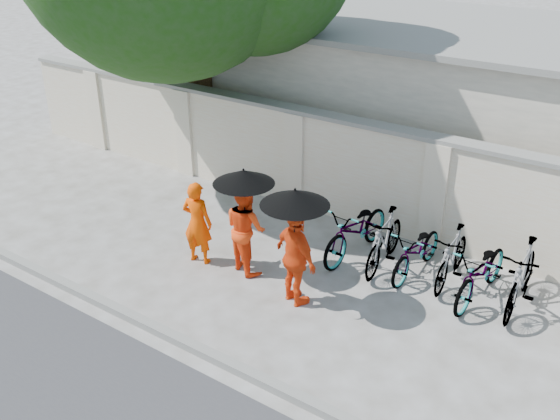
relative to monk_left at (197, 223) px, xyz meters
The scene contains 15 objects.
ground 1.38m from the monk_left, 11.19° to the right, with size 80.00×80.00×0.00m, color #A4A4A3.
kerb 2.34m from the monk_left, 59.46° to the right, with size 40.00×0.16×0.12m, color gray.
compound_wall 3.67m from the monk_left, 54.33° to the left, with size 20.00×0.30×2.00m, color silver.
building_behind 7.51m from the monk_left, 65.17° to the left, with size 14.00×6.00×3.20m, color beige.
monk_left is the anchor object (origin of this frame).
monk_center 0.89m from the monk_left, 17.79° to the left, with size 0.77×0.60×1.59m, color #F94010.
parasol_center 1.37m from the monk_left, 12.06° to the left, with size 1.02×1.02×0.99m.
monk_right 2.11m from the monk_left, ahead, with size 0.96×0.40×1.63m, color #E74111.
parasol_right 2.41m from the monk_left, ahead, with size 1.05×1.05×1.08m.
bike_0 2.81m from the monk_left, 38.72° to the left, with size 0.68×1.94×1.02m, color #A7A7A7.
bike_1 3.25m from the monk_left, 31.59° to the left, with size 0.48×1.70×1.02m, color #A7A7A7.
bike_2 3.79m from the monk_left, 28.25° to the left, with size 0.58×1.66×0.87m, color #A7A7A7.
bike_3 4.34m from the monk_left, 25.68° to the left, with size 0.45×1.59×0.96m, color #A7A7A7.
bike_4 4.78m from the monk_left, 20.50° to the left, with size 0.64×1.83×0.96m, color #A7A7A7.
bike_5 5.36m from the monk_left, 19.59° to the left, with size 0.51×1.81×1.09m, color #A7A7A7.
Camera 1 is at (5.47, -6.81, 5.75)m, focal length 40.00 mm.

